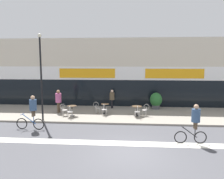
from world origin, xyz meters
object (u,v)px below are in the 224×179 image
cafe_chair_2_side (145,109)px  cafe_chair_0_side (64,109)px  bistro_table_1 (105,107)px  cafe_chair_1_side (97,107)px  bistro_table_2 (137,109)px  pedestrian_far_end (112,97)px  bistro_table_0 (72,109)px  cafe_chair_0_near (70,111)px  cyclist_1 (32,110)px  lamp_post (41,72)px  cafe_chair_2_near (137,111)px  cyclist_0 (195,121)px  planter_pot (156,100)px  pedestrian_near_end (58,99)px  cafe_chair_1_near (104,109)px

cafe_chair_2_side → cafe_chair_0_side: bearing=10.9°
bistro_table_1 → cafe_chair_1_side: size_ratio=0.86×
bistro_table_2 → pedestrian_far_end: bearing=128.8°
bistro_table_0 → cafe_chair_1_side: size_ratio=0.86×
cafe_chair_0_near → bistro_table_0: bearing=-5.5°
cyclist_1 → lamp_post: bearing=-84.1°
cyclist_1 → cafe_chair_2_near: bearing=-154.3°
cyclist_0 → cyclist_1: (-9.19, 1.60, 0.02)m
bistro_table_2 → bistro_table_0: bearing=-174.9°
cafe_chair_0_side → lamp_post: size_ratio=0.15×
bistro_table_0 → bistro_table_1: (2.38, 0.95, -0.01)m
planter_pot → cafe_chair_0_near: bearing=-151.3°
cafe_chair_2_side → planter_pot: planter_pot is taller
bistro_table_0 → pedestrian_near_end: bearing=143.7°
pedestrian_near_end → bistro_table_0: bearing=155.3°
cyclist_0 → pedestrian_near_end: cyclist_0 is taller
cafe_chair_1_near → cafe_chair_0_near: bearing=115.0°
cafe_chair_1_side → planter_pot: bearing=23.4°
bistro_table_1 → pedestrian_near_end: bearing=179.4°
cyclist_0 → cafe_chair_0_side: bearing=-32.3°
bistro_table_0 → lamp_post: (-1.78, -1.18, 2.82)m
cafe_chair_0_near → planter_pot: (6.54, 3.57, 0.22)m
bistro_table_0 → pedestrian_far_end: (2.76, 3.00, 0.42)m
bistro_table_1 → cafe_chair_1_side: bearing=179.9°
cafe_chair_0_side → cyclist_1: size_ratio=0.42×
pedestrian_near_end → pedestrian_far_end: bearing=-142.3°
cafe_chair_1_side → lamp_post: size_ratio=0.15×
bistro_table_2 → cafe_chair_1_near: bearing=-177.5°
cafe_chair_1_near → cafe_chair_2_side: 3.08m
bistro_table_1 → lamp_post: 5.46m
bistro_table_2 → lamp_post: lamp_post is taller
cafe_chair_2_side → cyclist_0: (2.10, -5.10, 0.55)m
bistro_table_0 → planter_pot: planter_pot is taller
bistro_table_2 → cafe_chair_1_near: size_ratio=0.86×
bistro_table_1 → cafe_chair_0_near: 2.85m
cafe_chair_0_side → cyclist_1: 3.28m
cafe_chair_0_side → cafe_chair_1_near: size_ratio=1.00×
cafe_chair_1_near → bistro_table_1: bearing=2.7°
cafe_chair_0_side → cyclist_0: (8.17, -4.67, 0.55)m
cafe_chair_1_near → cyclist_1: bearing=133.2°
bistro_table_2 → cafe_chair_1_near: 2.46m
cafe_chair_2_near → pedestrian_near_end: pedestrian_near_end is taller
cafe_chair_2_near → cafe_chair_1_near: bearing=72.0°
cafe_chair_1_side → cyclist_1: size_ratio=0.42×
bistro_table_0 → cyclist_1: 3.53m
cafe_chair_1_near → cafe_chair_2_side: (3.08, 0.10, 0.00)m
cafe_chair_0_side → lamp_post: 3.29m
cafe_chair_1_side → pedestrian_far_end: pedestrian_far_end is taller
cafe_chair_2_side → planter_pot: 2.76m
lamp_post → cyclist_1: 2.96m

